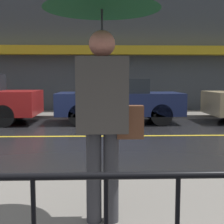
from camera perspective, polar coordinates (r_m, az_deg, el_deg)
ground_plane at (r=8.01m, az=-11.77°, el=-4.41°), size 80.00×80.00×0.00m
sidewalk_far at (r=12.39m, az=-8.32°, el=-0.41°), size 28.00×1.85×0.11m
lane_marking at (r=8.01m, az=-11.78°, el=-4.38°), size 25.20×0.12×0.01m
building_storefront at (r=13.48m, az=-8.04°, el=13.64°), size 28.00×0.85×6.53m
pedestrian at (r=2.83m, az=-1.72°, el=13.28°), size 1.04×1.04×2.17m
car_navy at (r=10.24m, az=1.11°, el=2.21°), size 4.04×1.77×1.44m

